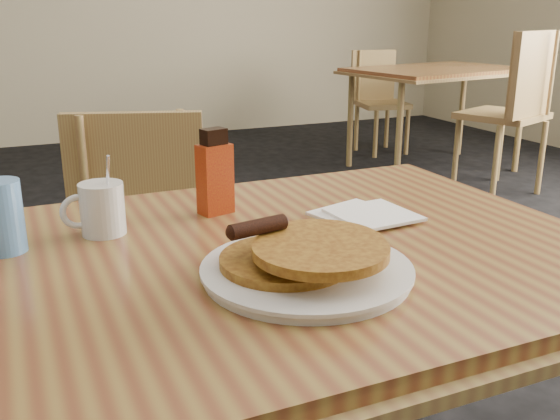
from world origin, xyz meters
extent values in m
cube|color=olive|center=(-0.08, 0.00, 0.73)|extent=(1.26, 0.84, 0.04)
cube|color=#A58C4D|center=(-0.08, 0.00, 0.71)|extent=(1.30, 0.88, 0.02)
cylinder|color=#A58C4D|center=(0.47, 0.34, 0.35)|extent=(0.04, 0.04, 0.71)
cube|color=olive|center=(2.49, 2.85, 0.73)|extent=(1.32, 0.98, 0.04)
cube|color=#A58C4D|center=(2.49, 2.85, 0.71)|extent=(1.36, 1.03, 0.02)
cylinder|color=#A58C4D|center=(1.97, 2.52, 0.35)|extent=(0.04, 0.04, 0.71)
cylinder|color=#A58C4D|center=(3.02, 3.17, 0.35)|extent=(0.04, 0.04, 0.71)
cube|color=#A58C4D|center=(-0.09, 0.67, 0.42)|extent=(0.49, 0.49, 0.04)
cube|color=#A58C4D|center=(-0.09, 0.85, 0.65)|extent=(0.38, 0.16, 0.43)
cylinder|color=#A58C4D|center=(-0.25, 0.51, 0.20)|extent=(0.04, 0.04, 0.40)
cylinder|color=#A58C4D|center=(0.07, 0.83, 0.20)|extent=(0.04, 0.04, 0.40)
cube|color=#A58C4D|center=(2.47, 3.50, 0.40)|extent=(0.45, 0.45, 0.04)
cube|color=#A58C4D|center=(2.47, 3.67, 0.63)|extent=(0.38, 0.12, 0.41)
cylinder|color=#A58C4D|center=(2.31, 3.34, 0.19)|extent=(0.04, 0.04, 0.39)
cylinder|color=#A58C4D|center=(2.62, 3.65, 0.19)|extent=(0.04, 0.04, 0.39)
cube|color=#A58C4D|center=(2.52, 2.18, 0.50)|extent=(0.60, 0.60, 0.04)
cube|color=#A58C4D|center=(2.52, 1.97, 0.78)|extent=(0.45, 0.20, 0.51)
cylinder|color=#A58C4D|center=(2.33, 2.00, 0.24)|extent=(0.04, 0.04, 0.48)
cylinder|color=#A58C4D|center=(2.71, 2.37, 0.24)|extent=(0.04, 0.04, 0.48)
cylinder|color=silver|center=(-0.02, -0.13, 0.76)|extent=(0.31, 0.31, 0.02)
cylinder|color=silver|center=(-0.02, -0.13, 0.77)|extent=(0.32, 0.32, 0.01)
cylinder|color=#AB7A23|center=(-0.05, -0.11, 0.78)|extent=(0.20, 0.20, 0.01)
cylinder|color=#AB7A23|center=(0.01, -0.11, 0.79)|extent=(0.20, 0.20, 0.01)
cylinder|color=#AB7A23|center=(-0.02, -0.16, 0.81)|extent=(0.20, 0.20, 0.01)
cylinder|color=black|center=(-0.08, -0.09, 0.83)|extent=(0.10, 0.04, 0.02)
cylinder|color=silver|center=(-0.27, 0.19, 0.80)|extent=(0.08, 0.08, 0.09)
torus|color=silver|center=(-0.31, 0.19, 0.80)|extent=(0.06, 0.01, 0.06)
cylinder|color=black|center=(-0.27, 0.19, 0.84)|extent=(0.07, 0.07, 0.01)
cylinder|color=silver|center=(-0.26, 0.19, 0.83)|extent=(0.01, 0.05, 0.14)
cube|color=maroon|center=(-0.05, 0.23, 0.82)|extent=(0.07, 0.06, 0.14)
cube|color=black|center=(-0.05, 0.23, 0.90)|extent=(0.05, 0.04, 0.03)
cube|color=white|center=(0.20, 0.09, 0.75)|extent=(0.18, 0.18, 0.01)
cube|color=white|center=(0.22, 0.07, 0.76)|extent=(0.16, 0.16, 0.01)
cylinder|color=#5B93D6|center=(-0.44, 0.17, 0.81)|extent=(0.07, 0.07, 0.12)
camera|label=1|loc=(-0.41, -0.91, 1.13)|focal=40.00mm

